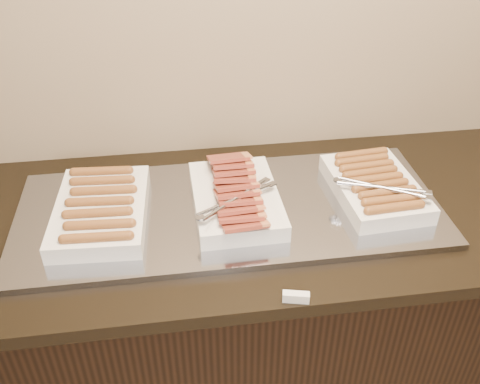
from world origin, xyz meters
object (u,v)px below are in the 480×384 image
(dish_left, at_px, (101,209))
(dish_right, at_px, (375,186))
(warming_tray, at_px, (230,210))
(counter, at_px, (240,317))
(dish_center, at_px, (236,197))

(dish_left, relative_size, dish_right, 1.08)
(dish_right, bearing_deg, warming_tray, 176.05)
(warming_tray, bearing_deg, counter, 0.00)
(dish_left, distance_m, dish_right, 0.78)
(counter, distance_m, warming_tray, 0.46)
(warming_tray, height_order, dish_center, dish_center)
(dish_right, bearing_deg, counter, 176.01)
(dish_center, bearing_deg, dish_left, 178.38)
(counter, xyz_separation_m, dish_left, (-0.38, 0.00, 0.50))
(dish_center, bearing_deg, warming_tray, 166.64)
(warming_tray, height_order, dish_right, dish_right)
(dish_center, relative_size, dish_right, 1.08)
(counter, bearing_deg, dish_right, -0.62)
(dish_right, bearing_deg, dish_center, 176.57)
(dish_left, height_order, dish_center, dish_center)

